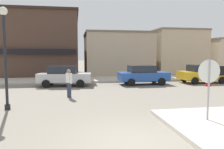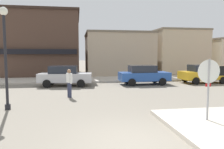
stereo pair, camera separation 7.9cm
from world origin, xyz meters
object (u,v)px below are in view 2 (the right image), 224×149
at_px(lamp_post, 5,43).
at_px(parked_car_second, 144,75).
at_px(stop_sign, 208,82).
at_px(parked_car_nearest, 65,76).
at_px(parked_car_third, 203,73).
at_px(pedestrian_crossing_near, 69,82).

distance_m(lamp_post, parked_car_second, 11.02).
distance_m(stop_sign, parked_car_nearest, 11.58).
height_order(stop_sign, parked_car_second, stop_sign).
relative_size(stop_sign, parked_car_third, 0.57).
bearing_deg(parked_car_second, stop_sign, -94.50).
bearing_deg(parked_car_third, parked_car_nearest, 179.82).
bearing_deg(parked_car_nearest, pedestrian_crossing_near, -83.95).
xyz_separation_m(parked_car_nearest, parked_car_second, (6.25, -0.13, 0.00)).
relative_size(parked_car_second, parked_car_third, 0.99).
xyz_separation_m(lamp_post, parked_car_third, (13.73, 6.88, -2.15)).
xyz_separation_m(lamp_post, parked_car_nearest, (2.16, 6.92, -2.15)).
height_order(stop_sign, parked_car_third, stop_sign).
relative_size(parked_car_second, pedestrian_crossing_near, 2.50).
xyz_separation_m(parked_car_nearest, parked_car_third, (11.58, -0.04, 0.00)).
distance_m(parked_car_nearest, parked_car_third, 11.58).
relative_size(stop_sign, lamp_post, 0.51).
height_order(parked_car_nearest, pedestrian_crossing_near, pedestrian_crossing_near).
distance_m(lamp_post, parked_car_third, 15.51).
distance_m(parked_car_second, parked_car_third, 5.32).
height_order(parked_car_nearest, parked_car_third, same).
xyz_separation_m(stop_sign, parked_car_second, (0.79, 10.06, -0.71)).
xyz_separation_m(stop_sign, parked_car_nearest, (-5.46, 10.19, -0.71)).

